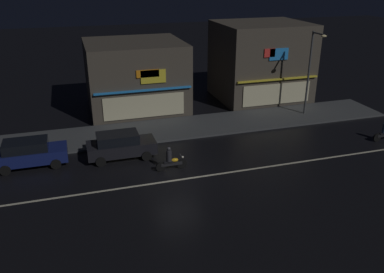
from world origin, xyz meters
The scene contains 10 objects.
ground_plane centered at (0.00, 0.00, 0.00)m, with size 140.00×140.00×0.00m, color black.
lane_divider_stripe centered at (0.00, 0.00, 0.01)m, with size 36.29×0.16×0.01m, color beige.
sidewalk_far centered at (0.00, 7.69, 0.07)m, with size 38.20×4.39×0.14m, color #424447.
storefront_left_block centered at (11.46, 13.34, 3.41)m, with size 7.80×7.09×6.84m.
storefront_center_block centered at (0.00, 13.51, 2.85)m, with size 7.95×7.43×5.71m.
streetlamp_mid centered at (12.92, 7.44, 4.10)m, with size 0.44×1.64×6.67m.
parked_car_near_kerb centered at (-8.14, 4.42, 0.87)m, with size 4.30×1.98×1.67m.
parked_car_trailing centered at (-2.68, 3.95, 0.87)m, with size 4.30×1.98×1.67m.
motorcycle_following centered at (-0.06, 1.35, 0.63)m, with size 1.90×0.60×1.52m.
traffic_cone centered at (-7.27, 4.94, 0.28)m, with size 0.36×0.36×0.55m, color orange.
Camera 1 is at (-5.14, -19.63, 11.23)m, focal length 37.58 mm.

